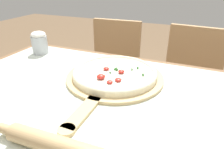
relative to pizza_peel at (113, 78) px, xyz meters
The scene contains 8 objects.
dining_table 0.18m from the pizza_peel, 80.10° to the right, with size 1.34×0.82×0.78m.
towel_cloth 0.12m from the pizza_peel, 80.10° to the right, with size 1.26×0.74×0.00m.
pizza_peel is the anchor object (origin of this frame).
pizza 0.03m from the pizza_peel, 89.90° to the left, with size 0.35×0.35×0.04m.
rolling_pin 0.40m from the pizza_peel, 81.93° to the right, with size 0.43×0.06×0.05m.
chair_left 0.79m from the pizza_peel, 112.63° to the left, with size 0.42×0.42×0.87m.
chair_right 0.79m from the pizza_peel, 66.45° to the left, with size 0.44×0.44×0.87m.
flour_cup 0.51m from the pizza_peel, 164.10° to the left, with size 0.08×0.08×0.12m.
Camera 1 is at (0.25, -0.55, 1.17)m, focal length 32.00 mm.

